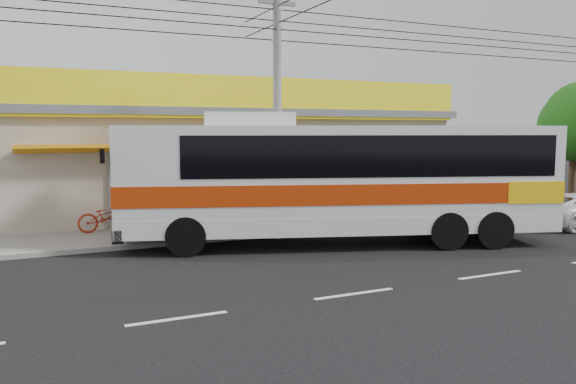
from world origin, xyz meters
name	(u,v)px	position (x,y,z in m)	size (l,w,h in m)	color
ground	(305,269)	(0.00, 0.00, 0.00)	(120.00, 120.00, 0.00)	black
sidewalk	(232,230)	(0.00, 6.00, 0.07)	(30.00, 3.20, 0.15)	gray
lane_markings	(354,294)	(0.00, -2.50, 0.00)	(50.00, 0.12, 0.01)	silver
storefront_building	(191,160)	(-0.01, 11.54, 2.30)	(22.60, 9.20, 5.70)	gray
coach_bus	(345,174)	(2.62, 2.46, 2.24)	(13.82, 6.93, 4.19)	silver
motorbike_red	(108,217)	(-4.15, 7.01, 0.67)	(0.70, 1.99, 1.05)	#98220B
utility_pole	(277,23)	(1.03, 4.20, 7.11)	(34.00, 14.00, 8.63)	#5D5D5B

